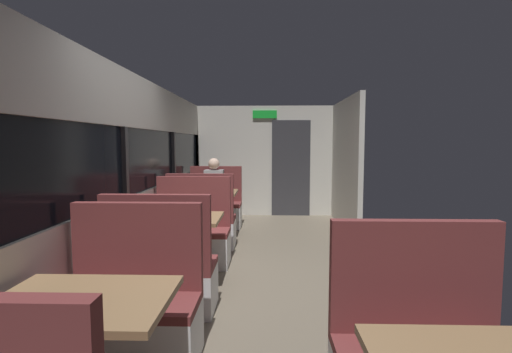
{
  "coord_description": "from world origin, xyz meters",
  "views": [
    {
      "loc": [
        0.06,
        -4.0,
        1.54
      ],
      "look_at": [
        -0.17,
        3.67,
        0.86
      ],
      "focal_mm": 27.29,
      "sensor_mm": 36.0,
      "label": 1
    }
  ],
  "objects_px": {
    "dining_table_far_window": "(209,197)",
    "seated_passenger": "(214,198)",
    "dining_table_near_window": "(83,316)",
    "bench_mid_window_facing_entry": "(192,238)",
    "bench_far_window_facing_entry": "(215,209)",
    "bench_far_window_facing_end": "(202,225)",
    "bench_near_window_facing_entry": "(132,315)",
    "bench_mid_window_facing_end": "(162,276)",
    "dining_table_mid_window": "(179,226)"
  },
  "relations": [
    {
      "from": "bench_near_window_facing_entry",
      "to": "bench_mid_window_facing_end",
      "type": "height_order",
      "value": "same"
    },
    {
      "from": "dining_table_mid_window",
      "to": "bench_far_window_facing_end",
      "type": "xyz_separation_m",
      "value": [
        0.0,
        1.49,
        -0.31
      ]
    },
    {
      "from": "dining_table_far_window",
      "to": "seated_passenger",
      "type": "xyz_separation_m",
      "value": [
        0.0,
        0.63,
        -0.1
      ]
    },
    {
      "from": "dining_table_mid_window",
      "to": "bench_mid_window_facing_entry",
      "type": "distance_m",
      "value": 0.77
    },
    {
      "from": "dining_table_mid_window",
      "to": "bench_mid_window_facing_end",
      "type": "xyz_separation_m",
      "value": [
        0.0,
        -0.7,
        -0.31
      ]
    },
    {
      "from": "bench_far_window_facing_end",
      "to": "bench_mid_window_facing_end",
      "type": "bearing_deg",
      "value": -90.0
    },
    {
      "from": "bench_mid_window_facing_end",
      "to": "dining_table_far_window",
      "type": "distance_m",
      "value": 2.9
    },
    {
      "from": "bench_far_window_facing_entry",
      "to": "bench_near_window_facing_entry",
      "type": "bearing_deg",
      "value": -90.0
    },
    {
      "from": "dining_table_near_window",
      "to": "bench_far_window_facing_end",
      "type": "height_order",
      "value": "bench_far_window_facing_end"
    },
    {
      "from": "bench_far_window_facing_entry",
      "to": "seated_passenger",
      "type": "xyz_separation_m",
      "value": [
        0.0,
        -0.07,
        0.21
      ]
    },
    {
      "from": "dining_table_mid_window",
      "to": "bench_far_window_facing_entry",
      "type": "height_order",
      "value": "bench_far_window_facing_entry"
    },
    {
      "from": "bench_mid_window_facing_entry",
      "to": "bench_near_window_facing_entry",
      "type": "bearing_deg",
      "value": -90.0
    },
    {
      "from": "bench_near_window_facing_entry",
      "to": "dining_table_far_window",
      "type": "distance_m",
      "value": 3.69
    },
    {
      "from": "seated_passenger",
      "to": "dining_table_near_window",
      "type": "bearing_deg",
      "value": -90.0
    },
    {
      "from": "bench_far_window_facing_entry",
      "to": "seated_passenger",
      "type": "bearing_deg",
      "value": -90.0
    },
    {
      "from": "dining_table_mid_window",
      "to": "dining_table_far_window",
      "type": "xyz_separation_m",
      "value": [
        0.0,
        2.19,
        0.0
      ]
    },
    {
      "from": "dining_table_near_window",
      "to": "dining_table_far_window",
      "type": "relative_size",
      "value": 1.0
    },
    {
      "from": "bench_mid_window_facing_entry",
      "to": "seated_passenger",
      "type": "xyz_separation_m",
      "value": [
        0.0,
        2.11,
        0.21
      ]
    },
    {
      "from": "bench_near_window_facing_entry",
      "to": "bench_far_window_facing_end",
      "type": "distance_m",
      "value": 2.98
    },
    {
      "from": "bench_near_window_facing_entry",
      "to": "bench_far_window_facing_entry",
      "type": "bearing_deg",
      "value": 90.0
    },
    {
      "from": "dining_table_mid_window",
      "to": "bench_mid_window_facing_end",
      "type": "distance_m",
      "value": 0.77
    },
    {
      "from": "bench_near_window_facing_entry",
      "to": "dining_table_far_window",
      "type": "height_order",
      "value": "bench_near_window_facing_entry"
    },
    {
      "from": "bench_mid_window_facing_entry",
      "to": "bench_far_window_facing_end",
      "type": "bearing_deg",
      "value": 90.0
    },
    {
      "from": "bench_near_window_facing_entry",
      "to": "bench_mid_window_facing_end",
      "type": "relative_size",
      "value": 1.0
    },
    {
      "from": "bench_near_window_facing_entry",
      "to": "seated_passenger",
      "type": "relative_size",
      "value": 0.87
    },
    {
      "from": "bench_mid_window_facing_entry",
      "to": "seated_passenger",
      "type": "relative_size",
      "value": 0.87
    },
    {
      "from": "dining_table_near_window",
      "to": "bench_mid_window_facing_end",
      "type": "relative_size",
      "value": 0.82
    },
    {
      "from": "bench_mid_window_facing_entry",
      "to": "bench_far_window_facing_entry",
      "type": "distance_m",
      "value": 2.19
    },
    {
      "from": "dining_table_near_window",
      "to": "bench_far_window_facing_end",
      "type": "xyz_separation_m",
      "value": [
        0.0,
        3.67,
        -0.31
      ]
    },
    {
      "from": "dining_table_mid_window",
      "to": "bench_far_window_facing_entry",
      "type": "distance_m",
      "value": 2.9
    },
    {
      "from": "seated_passenger",
      "to": "bench_near_window_facing_entry",
      "type": "bearing_deg",
      "value": -90.0
    },
    {
      "from": "bench_near_window_facing_entry",
      "to": "seated_passenger",
      "type": "height_order",
      "value": "seated_passenger"
    },
    {
      "from": "bench_mid_window_facing_end",
      "to": "bench_far_window_facing_entry",
      "type": "height_order",
      "value": "same"
    },
    {
      "from": "dining_table_mid_window",
      "to": "dining_table_far_window",
      "type": "bearing_deg",
      "value": 90.0
    },
    {
      "from": "dining_table_far_window",
      "to": "bench_far_window_facing_entry",
      "type": "height_order",
      "value": "bench_far_window_facing_entry"
    },
    {
      "from": "bench_mid_window_facing_entry",
      "to": "dining_table_far_window",
      "type": "height_order",
      "value": "bench_mid_window_facing_entry"
    },
    {
      "from": "dining_table_near_window",
      "to": "bench_near_window_facing_entry",
      "type": "xyz_separation_m",
      "value": [
        0.0,
        0.7,
        -0.31
      ]
    },
    {
      "from": "dining_table_far_window",
      "to": "seated_passenger",
      "type": "height_order",
      "value": "seated_passenger"
    },
    {
      "from": "dining_table_near_window",
      "to": "bench_mid_window_facing_entry",
      "type": "xyz_separation_m",
      "value": [
        0.0,
        2.89,
        -0.31
      ]
    },
    {
      "from": "bench_far_window_facing_end",
      "to": "seated_passenger",
      "type": "distance_m",
      "value": 1.34
    },
    {
      "from": "bench_mid_window_facing_end",
      "to": "bench_far_window_facing_entry",
      "type": "relative_size",
      "value": 1.0
    },
    {
      "from": "bench_mid_window_facing_entry",
      "to": "bench_far_window_facing_entry",
      "type": "bearing_deg",
      "value": 90.0
    },
    {
      "from": "bench_far_window_facing_end",
      "to": "seated_passenger",
      "type": "relative_size",
      "value": 0.87
    },
    {
      "from": "dining_table_mid_window",
      "to": "bench_mid_window_facing_entry",
      "type": "bearing_deg",
      "value": 90.0
    },
    {
      "from": "bench_far_window_facing_end",
      "to": "bench_near_window_facing_entry",
      "type": "bearing_deg",
      "value": -90.0
    },
    {
      "from": "bench_far_window_facing_entry",
      "to": "dining_table_near_window",
      "type": "bearing_deg",
      "value": -90.0
    },
    {
      "from": "dining_table_near_window",
      "to": "bench_near_window_facing_entry",
      "type": "bearing_deg",
      "value": 90.0
    },
    {
      "from": "bench_far_window_facing_entry",
      "to": "bench_far_window_facing_end",
      "type": "bearing_deg",
      "value": -90.0
    },
    {
      "from": "dining_table_near_window",
      "to": "bench_far_window_facing_entry",
      "type": "height_order",
      "value": "bench_far_window_facing_entry"
    },
    {
      "from": "dining_table_far_window",
      "to": "bench_near_window_facing_entry",
      "type": "bearing_deg",
      "value": -90.0
    }
  ]
}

